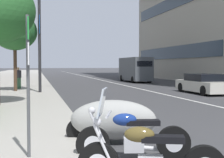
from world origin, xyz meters
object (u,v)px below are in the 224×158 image
(motorcycle_far_end_row, at_px, (132,138))
(parking_sign_by_curb, at_px, (28,69))
(street_lamp_with_banners, at_px, (44,4))
(car_lead_in_lane, at_px, (203,84))
(pedestrian_on_plaza, at_px, (18,78))
(motorcycle_second_in_row, at_px, (148,157))
(street_tree_mid_sidewalk, at_px, (15,32))
(motorcycle_by_sign_pole, at_px, (112,120))
(delivery_van_ahead, at_px, (135,69))

(motorcycle_far_end_row, distance_m, parking_sign_by_curb, 2.34)
(street_lamp_with_banners, bearing_deg, car_lead_in_lane, -99.84)
(pedestrian_on_plaza, bearing_deg, motorcycle_far_end_row, -125.48)
(parking_sign_by_curb, xyz_separation_m, street_lamp_with_banners, (13.65, -0.68, 3.81))
(motorcycle_second_in_row, distance_m, street_tree_mid_sidewalk, 17.06)
(motorcycle_second_in_row, relative_size, motorcycle_far_end_row, 0.98)
(motorcycle_far_end_row, height_order, parking_sign_by_curb, parking_sign_by_curb)
(motorcycle_by_sign_pole, bearing_deg, delivery_van_ahead, -93.45)
(delivery_van_ahead, bearing_deg, car_lead_in_lane, 179.29)
(car_lead_in_lane, xyz_separation_m, street_tree_mid_sidewalk, (3.08, 11.80, 3.39))
(delivery_van_ahead, height_order, street_tree_mid_sidewalk, street_tree_mid_sidewalk)
(delivery_van_ahead, xyz_separation_m, parking_sign_by_curb, (-25.91, 10.65, 0.34))
(car_lead_in_lane, bearing_deg, street_lamp_with_banners, 80.37)
(street_lamp_with_banners, bearing_deg, motorcycle_by_sign_pole, -174.69)
(parking_sign_by_curb, distance_m, street_tree_mid_sidewalk, 15.22)
(car_lead_in_lane, bearing_deg, street_tree_mid_sidewalk, 75.57)
(street_lamp_with_banners, height_order, pedestrian_on_plaza, street_lamp_with_banners)
(motorcycle_by_sign_pole, relative_size, delivery_van_ahead, 0.36)
(car_lead_in_lane, distance_m, street_lamp_with_banners, 11.26)
(motorcycle_far_end_row, relative_size, parking_sign_by_curb, 0.85)
(street_tree_mid_sidewalk, bearing_deg, parking_sign_by_curb, -175.54)
(motorcycle_second_in_row, bearing_deg, street_lamp_with_banners, -65.99)
(street_tree_mid_sidewalk, relative_size, pedestrian_on_plaza, 3.31)
(motorcycle_second_in_row, xyz_separation_m, motorcycle_far_end_row, (1.22, -0.15, -0.02))
(street_lamp_with_banners, distance_m, pedestrian_on_plaza, 6.09)
(delivery_van_ahead, height_order, parking_sign_by_curb, parking_sign_by_curb)
(parking_sign_by_curb, relative_size, pedestrian_on_plaza, 1.68)
(motorcycle_by_sign_pole, distance_m, delivery_van_ahead, 26.34)
(motorcycle_far_end_row, xyz_separation_m, parking_sign_by_curb, (0.20, 1.91, 1.34))
(car_lead_in_lane, bearing_deg, motorcycle_far_end_row, 144.46)
(parking_sign_by_curb, xyz_separation_m, street_tree_mid_sidewalk, (15.01, 1.17, 2.23))
(motorcycle_second_in_row, relative_size, car_lead_in_lane, 0.48)
(parking_sign_by_curb, relative_size, street_lamp_with_banners, 0.28)
(motorcycle_by_sign_pole, distance_m, parking_sign_by_curb, 2.46)
(pedestrian_on_plaza, bearing_deg, motorcycle_second_in_row, -126.58)
(motorcycle_second_in_row, distance_m, pedestrian_on_plaza, 18.78)
(motorcycle_second_in_row, bearing_deg, motorcycle_far_end_row, -77.11)
(motorcycle_second_in_row, relative_size, street_lamp_with_banners, 0.23)
(delivery_van_ahead, bearing_deg, motorcycle_far_end_row, 160.83)
(motorcycle_second_in_row, bearing_deg, motorcycle_by_sign_pole, -72.02)
(motorcycle_by_sign_pole, bearing_deg, parking_sign_by_curb, 46.86)
(motorcycle_by_sign_pole, height_order, street_lamp_with_banners, street_lamp_with_banners)
(motorcycle_far_end_row, relative_size, pedestrian_on_plaza, 1.42)
(motorcycle_far_end_row, relative_size, car_lead_in_lane, 0.49)
(street_tree_mid_sidewalk, bearing_deg, motorcycle_second_in_row, -169.88)
(pedestrian_on_plaza, bearing_deg, car_lead_in_lane, -69.31)
(pedestrian_on_plaza, bearing_deg, street_lamp_with_banners, -108.10)
(motorcycle_second_in_row, relative_size, delivery_van_ahead, 0.36)
(delivery_van_ahead, bearing_deg, street_tree_mid_sidewalk, 132.02)
(motorcycle_far_end_row, bearing_deg, street_lamp_with_banners, -72.76)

